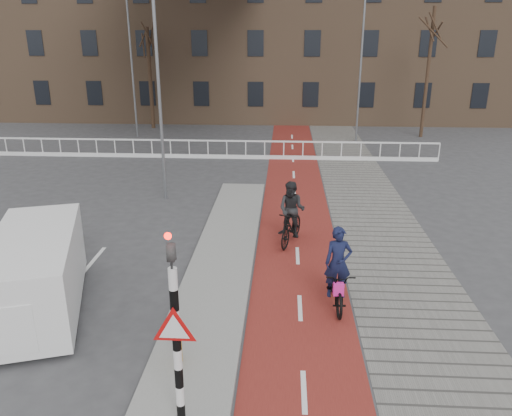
{
  "coord_description": "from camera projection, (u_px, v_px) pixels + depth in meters",
  "views": [
    {
      "loc": [
        1.05,
        -8.67,
        6.35
      ],
      "look_at": [
        0.25,
        5.0,
        1.5
      ],
      "focal_mm": 35.0,
      "sensor_mm": 36.0,
      "label": 1
    }
  ],
  "objects": [
    {
      "name": "ground",
      "position": [
        230.0,
        356.0,
        10.33
      ],
      "size": [
        120.0,
        120.0,
        0.0
      ],
      "primitive_type": "plane",
      "color": "#38383A",
      "rests_on": "ground"
    },
    {
      "name": "bike_lane",
      "position": [
        295.0,
        202.0,
        19.66
      ],
      "size": [
        2.5,
        60.0,
        0.01
      ],
      "primitive_type": "cube",
      "color": "maroon",
      "rests_on": "ground"
    },
    {
      "name": "sidewalk",
      "position": [
        367.0,
        203.0,
        19.5
      ],
      "size": [
        3.0,
        60.0,
        0.01
      ],
      "primitive_type": "cube",
      "color": "slate",
      "rests_on": "ground"
    },
    {
      "name": "curb_island",
      "position": [
        220.0,
        267.0,
        14.12
      ],
      "size": [
        1.8,
        16.0,
        0.12
      ],
      "primitive_type": "cube",
      "color": "gray",
      "rests_on": "ground"
    },
    {
      "name": "traffic_signal",
      "position": [
        176.0,
        327.0,
        7.8
      ],
      "size": [
        0.8,
        0.8,
        3.68
      ],
      "color": "black",
      "rests_on": "curb_island"
    },
    {
      "name": "bollard",
      "position": [
        179.0,
        345.0,
        9.87
      ],
      "size": [
        0.12,
        0.12,
        0.74
      ],
      "primitive_type": "cylinder",
      "color": "orange",
      "rests_on": "curb_island"
    },
    {
      "name": "cyclist_near",
      "position": [
        337.0,
        280.0,
        12.07
      ],
      "size": [
        0.76,
        1.97,
        2.02
      ],
      "rotation": [
        0.0,
        0.0,
        0.04
      ],
      "color": "black",
      "rests_on": "bike_lane"
    },
    {
      "name": "cyclist_far",
      "position": [
        292.0,
        218.0,
        15.57
      ],
      "size": [
        1.1,
        1.96,
        2.02
      ],
      "rotation": [
        0.0,
        0.0,
        -0.32
      ],
      "color": "black",
      "rests_on": "bike_lane"
    },
    {
      "name": "van",
      "position": [
        37.0,
        273.0,
        11.7
      ],
      "size": [
        3.07,
        4.79,
        1.92
      ],
      "rotation": [
        0.0,
        0.0,
        0.31
      ],
      "color": "white",
      "rests_on": "ground"
    },
    {
      "name": "railing",
      "position": [
        171.0,
        152.0,
        26.5
      ],
      "size": [
        28.0,
        0.1,
        0.99
      ],
      "color": "silver",
      "rests_on": "ground"
    },
    {
      "name": "townhouse_row",
      "position": [
        234.0,
        11.0,
        38.0
      ],
      "size": [
        46.0,
        10.0,
        15.9
      ],
      "color": "#7F6047",
      "rests_on": "ground"
    },
    {
      "name": "tree_mid",
      "position": [
        150.0,
        79.0,
        33.76
      ],
      "size": [
        0.26,
        0.26,
        6.64
      ],
      "primitive_type": "cylinder",
      "color": "#2F1F14",
      "rests_on": "ground"
    },
    {
      "name": "tree_right",
      "position": [
        428.0,
        74.0,
        30.59
      ],
      "size": [
        0.21,
        0.21,
        7.79
      ],
      "primitive_type": "cylinder",
      "color": "#2F1F14",
      "rests_on": "ground"
    },
    {
      "name": "streetlight_near",
      "position": [
        160.0,
        101.0,
        18.79
      ],
      "size": [
        0.12,
        0.12,
        7.77
      ],
      "primitive_type": "cylinder",
      "color": "slate",
      "rests_on": "ground"
    },
    {
      "name": "streetlight_left",
      "position": [
        132.0,
        68.0,
        30.61
      ],
      "size": [
        0.12,
        0.12,
        8.52
      ],
      "primitive_type": "cylinder",
      "color": "slate",
      "rests_on": "ground"
    },
    {
      "name": "streetlight_right",
      "position": [
        361.0,
        67.0,
        29.15
      ],
      "size": [
        0.12,
        0.12,
        8.83
      ],
      "primitive_type": "cylinder",
      "color": "slate",
      "rests_on": "ground"
    }
  ]
}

